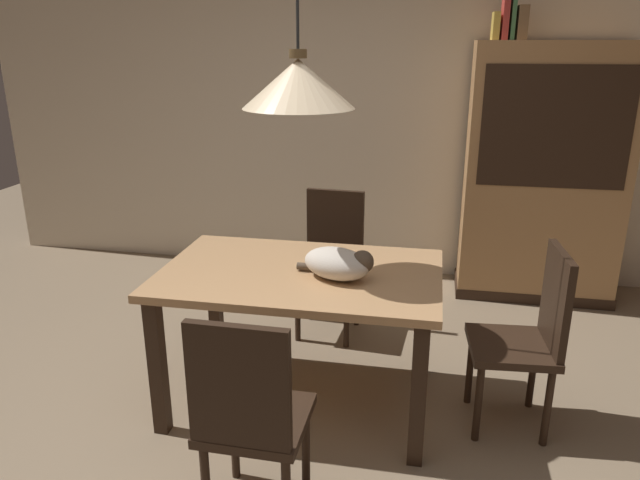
{
  "coord_description": "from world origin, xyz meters",
  "views": [
    {
      "loc": [
        0.52,
        -2.11,
        1.84
      ],
      "look_at": [
        -0.04,
        0.79,
        0.85
      ],
      "focal_mm": 33.29,
      "sensor_mm": 36.0,
      "label": 1
    }
  ],
  "objects_px": {
    "hutch_bookcase": "(543,180)",
    "book_brown_thick": "(521,23)",
    "dining_table": "(301,289)",
    "cat_sleeping": "(339,263)",
    "pendant_lamp": "(298,83)",
    "book_yellow_short": "(495,26)",
    "chair_right_side": "(530,333)",
    "book_green_slim": "(512,20)",
    "book_red_tall": "(505,18)",
    "chair_near_front": "(249,414)",
    "chair_far_back": "(331,256)"
  },
  "relations": [
    {
      "from": "dining_table",
      "to": "cat_sleeping",
      "type": "distance_m",
      "value": 0.28
    },
    {
      "from": "chair_far_back",
      "to": "chair_right_side",
      "type": "bearing_deg",
      "value": -37.86
    },
    {
      "from": "book_yellow_short",
      "to": "book_green_slim",
      "type": "height_order",
      "value": "book_green_slim"
    },
    {
      "from": "chair_right_side",
      "to": "book_green_slim",
      "type": "bearing_deg",
      "value": 91.32
    },
    {
      "from": "book_yellow_short",
      "to": "book_red_tall",
      "type": "bearing_deg",
      "value": 0.0
    },
    {
      "from": "chair_far_back",
      "to": "book_green_slim",
      "type": "relative_size",
      "value": 3.58
    },
    {
      "from": "chair_far_back",
      "to": "chair_right_side",
      "type": "height_order",
      "value": "same"
    },
    {
      "from": "chair_right_side",
      "to": "cat_sleeping",
      "type": "relative_size",
      "value": 2.28
    },
    {
      "from": "dining_table",
      "to": "book_green_slim",
      "type": "bearing_deg",
      "value": 57.8
    },
    {
      "from": "chair_near_front",
      "to": "book_green_slim",
      "type": "xyz_separation_m",
      "value": [
        1.09,
        2.61,
        1.47
      ]
    },
    {
      "from": "chair_near_front",
      "to": "cat_sleeping",
      "type": "height_order",
      "value": "chair_near_front"
    },
    {
      "from": "cat_sleeping",
      "to": "hutch_bookcase",
      "type": "height_order",
      "value": "hutch_bookcase"
    },
    {
      "from": "hutch_bookcase",
      "to": "book_brown_thick",
      "type": "bearing_deg",
      "value": 179.67
    },
    {
      "from": "book_red_tall",
      "to": "book_brown_thick",
      "type": "distance_m",
      "value": 0.11
    },
    {
      "from": "book_red_tall",
      "to": "chair_near_front",
      "type": "bearing_deg",
      "value": -111.76
    },
    {
      "from": "book_yellow_short",
      "to": "book_brown_thick",
      "type": "xyz_separation_m",
      "value": [
        0.17,
        0.0,
        0.02
      ]
    },
    {
      "from": "pendant_lamp",
      "to": "book_yellow_short",
      "type": "bearing_deg",
      "value": 60.39
    },
    {
      "from": "chair_right_side",
      "to": "pendant_lamp",
      "type": "xyz_separation_m",
      "value": [
        -1.13,
        -0.01,
        1.15
      ]
    },
    {
      "from": "book_red_tall",
      "to": "book_yellow_short",
      "type": "bearing_deg",
      "value": 180.0
    },
    {
      "from": "pendant_lamp",
      "to": "book_brown_thick",
      "type": "distance_m",
      "value": 2.1
    },
    {
      "from": "pendant_lamp",
      "to": "cat_sleeping",
      "type": "bearing_deg",
      "value": -16.96
    },
    {
      "from": "pendant_lamp",
      "to": "book_yellow_short",
      "type": "xyz_separation_m",
      "value": [
        0.98,
        1.73,
        0.28
      ]
    },
    {
      "from": "chair_far_back",
      "to": "book_green_slim",
      "type": "bearing_deg",
      "value": 38.14
    },
    {
      "from": "chair_far_back",
      "to": "book_red_tall",
      "type": "bearing_deg",
      "value": 39.44
    },
    {
      "from": "dining_table",
      "to": "book_red_tall",
      "type": "height_order",
      "value": "book_red_tall"
    },
    {
      "from": "dining_table",
      "to": "cat_sleeping",
      "type": "bearing_deg",
      "value": -16.96
    },
    {
      "from": "cat_sleeping",
      "to": "hutch_bookcase",
      "type": "relative_size",
      "value": 0.22
    },
    {
      "from": "book_yellow_short",
      "to": "book_green_slim",
      "type": "bearing_deg",
      "value": 0.0
    },
    {
      "from": "pendant_lamp",
      "to": "hutch_bookcase",
      "type": "height_order",
      "value": "pendant_lamp"
    },
    {
      "from": "chair_far_back",
      "to": "book_red_tall",
      "type": "relative_size",
      "value": 3.32
    },
    {
      "from": "dining_table",
      "to": "book_green_slim",
      "type": "xyz_separation_m",
      "value": [
        1.09,
        1.73,
        1.33
      ]
    },
    {
      "from": "cat_sleeping",
      "to": "chair_near_front",
      "type": "bearing_deg",
      "value": -104.14
    },
    {
      "from": "dining_table",
      "to": "hutch_bookcase",
      "type": "xyz_separation_m",
      "value": [
        1.41,
        1.73,
        0.24
      ]
    },
    {
      "from": "chair_near_front",
      "to": "book_yellow_short",
      "type": "relative_size",
      "value": 4.65
    },
    {
      "from": "chair_right_side",
      "to": "hutch_bookcase",
      "type": "distance_m",
      "value": 1.78
    },
    {
      "from": "chair_far_back",
      "to": "cat_sleeping",
      "type": "bearing_deg",
      "value": -78.08
    },
    {
      "from": "pendant_lamp",
      "to": "book_yellow_short",
      "type": "relative_size",
      "value": 6.5
    },
    {
      "from": "book_yellow_short",
      "to": "book_green_slim",
      "type": "relative_size",
      "value": 0.77
    },
    {
      "from": "dining_table",
      "to": "pendant_lamp",
      "type": "height_order",
      "value": "pendant_lamp"
    },
    {
      "from": "dining_table",
      "to": "chair_near_front",
      "type": "relative_size",
      "value": 1.51
    },
    {
      "from": "chair_far_back",
      "to": "cat_sleeping",
      "type": "height_order",
      "value": "chair_far_back"
    },
    {
      "from": "cat_sleeping",
      "to": "book_brown_thick",
      "type": "xyz_separation_m",
      "value": [
        0.95,
        1.79,
        1.13
      ]
    },
    {
      "from": "pendant_lamp",
      "to": "hutch_bookcase",
      "type": "distance_m",
      "value": 2.36
    },
    {
      "from": "pendant_lamp",
      "to": "book_green_slim",
      "type": "xyz_separation_m",
      "value": [
        1.09,
        1.73,
        0.32
      ]
    },
    {
      "from": "cat_sleeping",
      "to": "book_yellow_short",
      "type": "relative_size",
      "value": 2.04
    },
    {
      "from": "chair_near_front",
      "to": "chair_right_side",
      "type": "bearing_deg",
      "value": 38.05
    },
    {
      "from": "chair_near_front",
      "to": "pendant_lamp",
      "type": "height_order",
      "value": "pendant_lamp"
    },
    {
      "from": "chair_right_side",
      "to": "book_yellow_short",
      "type": "relative_size",
      "value": 4.65
    },
    {
      "from": "dining_table",
      "to": "book_green_slim",
      "type": "relative_size",
      "value": 5.38
    },
    {
      "from": "cat_sleeping",
      "to": "pendant_lamp",
      "type": "bearing_deg",
      "value": 163.04
    }
  ]
}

